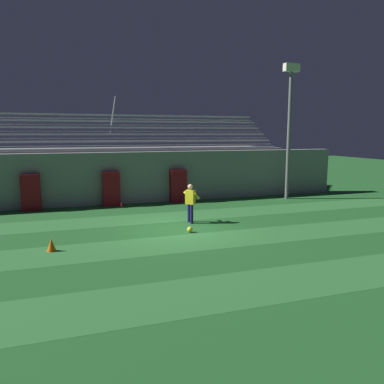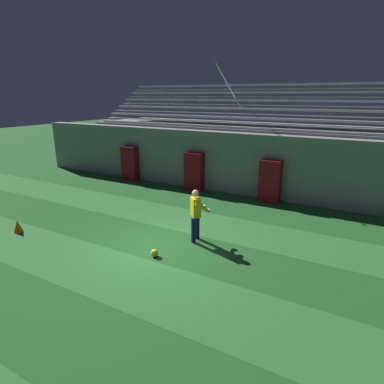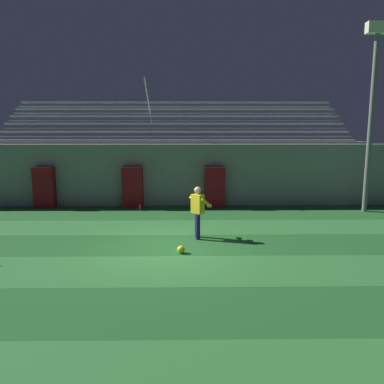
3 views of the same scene
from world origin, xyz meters
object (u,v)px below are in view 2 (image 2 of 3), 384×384
object	(u,v)px
padding_pillar_gate_right	(270,181)
padding_pillar_far_left	(130,163)
padding_pillar_gate_left	(194,172)
soccer_ball	(155,253)
goalkeeper	(196,212)
traffic_cone	(18,226)
water_bottle	(194,192)

from	to	relation	value
padding_pillar_gate_right	padding_pillar_far_left	world-z (taller)	same
padding_pillar_gate_left	padding_pillar_far_left	distance (m)	3.93
padding_pillar_gate_right	soccer_ball	distance (m)	6.68
padding_pillar_far_left	goalkeeper	size ratio (longest dim) A/B	1.08
padding_pillar_gate_left	traffic_cone	size ratio (longest dim) A/B	4.30
padding_pillar_gate_left	traffic_cone	world-z (taller)	padding_pillar_gate_left
padding_pillar_gate_right	traffic_cone	xyz separation A→B (m)	(-6.42, -7.31, -0.69)
traffic_cone	water_bottle	world-z (taller)	traffic_cone
water_bottle	traffic_cone	bearing A→B (deg)	-115.73
padding_pillar_far_left	padding_pillar_gate_left	bearing A→B (deg)	0.00
padding_pillar_gate_left	padding_pillar_gate_right	size ratio (longest dim) A/B	1.00
padding_pillar_gate_left	goalkeeper	xyz separation A→B (m)	(2.79, -4.97, 0.05)
padding_pillar_gate_left	soccer_ball	bearing A→B (deg)	-70.74
padding_pillar_gate_right	padding_pillar_far_left	distance (m)	7.62
padding_pillar_gate_left	soccer_ball	size ratio (longest dim) A/B	8.21
padding_pillar_far_left	water_bottle	world-z (taller)	padding_pillar_far_left
padding_pillar_gate_left	soccer_ball	world-z (taller)	padding_pillar_gate_left
goalkeeper	padding_pillar_far_left	bearing A→B (deg)	143.48
padding_pillar_gate_left	traffic_cone	distance (m)	7.83
padding_pillar_gate_right	goalkeeper	bearing A→B (deg)	-100.26
padding_pillar_gate_right	soccer_ball	xyz separation A→B (m)	(-1.42, -6.48, -0.79)
padding_pillar_far_left	water_bottle	size ratio (longest dim) A/B	7.52
padding_pillar_far_left	soccer_ball	world-z (taller)	padding_pillar_far_left
goalkeeper	soccer_ball	bearing A→B (deg)	-108.98
padding_pillar_far_left	soccer_ball	size ratio (longest dim) A/B	8.21
padding_pillar_gate_left	goalkeeper	world-z (taller)	padding_pillar_gate_left
padding_pillar_gate_right	water_bottle	xyz separation A→B (m)	(-3.27, -0.76, -0.78)
goalkeeper	water_bottle	bearing A→B (deg)	119.40
traffic_cone	water_bottle	size ratio (longest dim) A/B	1.75
padding_pillar_gate_left	water_bottle	size ratio (longest dim) A/B	7.52
padding_pillar_gate_right	padding_pillar_gate_left	bearing A→B (deg)	180.00
padding_pillar_far_left	water_bottle	xyz separation A→B (m)	(4.34, -0.76, -0.78)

